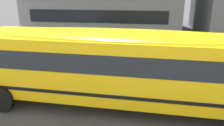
% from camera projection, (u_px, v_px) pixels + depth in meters
% --- Properties ---
extents(ground_plane, '(400.00, 400.00, 0.00)m').
position_uv_depth(ground_plane, '(210.00, 89.00, 9.46)').
color(ground_plane, '#4C4C4F').
extents(sidewalk_far, '(120.00, 3.00, 0.01)m').
position_uv_depth(sidewalk_far, '(182.00, 45.00, 17.11)').
color(sidewalk_far, gray).
rests_on(sidewalk_far, ground_plane).
extents(lane_centreline, '(110.00, 0.16, 0.01)m').
position_uv_depth(lane_centreline, '(210.00, 89.00, 9.45)').
color(lane_centreline, silver).
rests_on(lane_centreline, ground_plane).
extents(school_bus, '(12.49, 3.20, 2.78)m').
position_uv_depth(school_bus, '(128.00, 63.00, 7.64)').
color(school_bus, yellow).
rests_on(school_bus, ground_plane).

